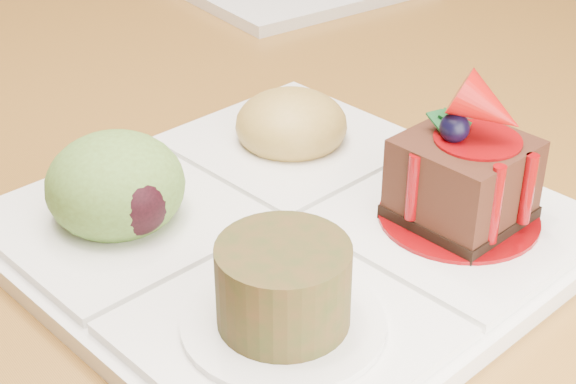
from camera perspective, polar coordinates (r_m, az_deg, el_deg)
dining_table at (r=1.02m, az=-14.79°, el=9.02°), size 1.00×1.80×0.75m
chair_right at (r=1.54m, az=17.91°, el=10.13°), size 0.46×0.46×0.95m
sampler_plate at (r=0.51m, az=-0.55°, el=-1.10°), size 0.32×0.32×0.11m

